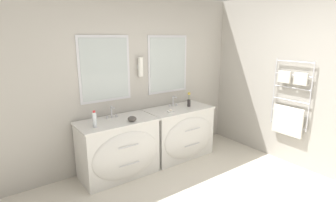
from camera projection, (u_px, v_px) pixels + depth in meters
wall_back at (133, 80)px, 4.07m from camera, size 5.43×0.16×2.60m
wall_right at (275, 79)px, 4.23m from camera, size 0.13×4.18×2.60m
vanity_left at (119, 148)px, 3.72m from camera, size 1.10×0.65×0.83m
vanity_right at (180, 132)px, 4.35m from camera, size 1.10×0.65×0.83m
faucet_left at (112, 112)px, 3.75m from camera, size 0.17×0.11×0.18m
faucet_right at (174, 102)px, 4.38m from camera, size 0.17×0.11×0.18m
toiletry_bottle at (95, 119)px, 3.36m from camera, size 0.05×0.05×0.22m
amenity_bowl at (132, 119)px, 3.60m from camera, size 0.12×0.12×0.07m
flower_vase at (189, 101)px, 4.37m from camera, size 0.06×0.06×0.24m
soap_dish at (170, 111)px, 4.05m from camera, size 0.10×0.07×0.04m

